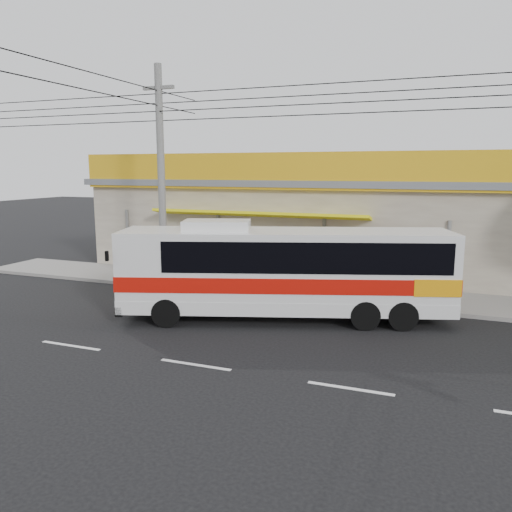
{
  "coord_description": "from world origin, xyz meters",
  "views": [
    {
      "loc": [
        5.78,
        -13.35,
        5.0
      ],
      "look_at": [
        -0.03,
        2.0,
        2.12
      ],
      "focal_mm": 35.0,
      "sensor_mm": 36.0,
      "label": 1
    }
  ],
  "objects_px": {
    "coach_bus": "(290,267)",
    "motorbike_red": "(177,275)",
    "utility_pole": "(159,106)",
    "motorbike_dark": "(144,269)"
  },
  "relations": [
    {
      "from": "motorbike_dark",
      "to": "utility_pole",
      "type": "distance_m",
      "value": 7.06
    },
    {
      "from": "motorbike_red",
      "to": "utility_pole",
      "type": "distance_m",
      "value": 6.86
    },
    {
      "from": "coach_bus",
      "to": "motorbike_dark",
      "type": "distance_m",
      "value": 8.26
    },
    {
      "from": "coach_bus",
      "to": "utility_pole",
      "type": "height_order",
      "value": "utility_pole"
    },
    {
      "from": "coach_bus",
      "to": "motorbike_dark",
      "type": "xyz_separation_m",
      "value": [
        -7.63,
        2.94,
        -1.17
      ]
    },
    {
      "from": "motorbike_dark",
      "to": "motorbike_red",
      "type": "bearing_deg",
      "value": -85.84
    },
    {
      "from": "motorbike_dark",
      "to": "coach_bus",
      "type": "bearing_deg",
      "value": -95.12
    },
    {
      "from": "motorbike_red",
      "to": "utility_pole",
      "type": "height_order",
      "value": "utility_pole"
    },
    {
      "from": "coach_bus",
      "to": "motorbike_red",
      "type": "height_order",
      "value": "coach_bus"
    },
    {
      "from": "coach_bus",
      "to": "motorbike_red",
      "type": "distance_m",
      "value": 6.36
    }
  ]
}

